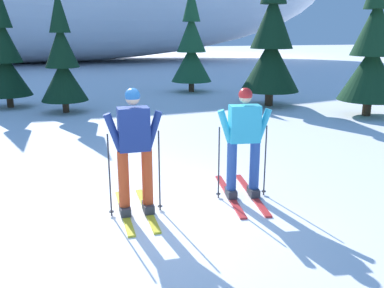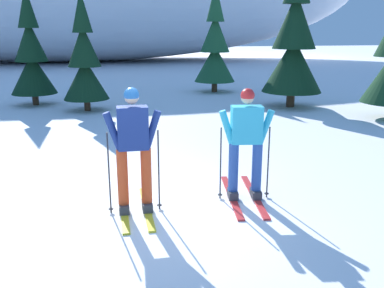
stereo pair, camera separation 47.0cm
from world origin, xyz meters
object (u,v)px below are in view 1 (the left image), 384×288
object	(u,v)px
pine_tree_far_right	(373,49)
pine_tree_far_left	(5,57)
skier_navy_jacket	(134,150)
pine_tree_center	(191,48)
skier_cyan_jacket	(244,142)
pine_tree_center_left	(62,62)
pine_tree_center_right	(272,42)

from	to	relation	value
pine_tree_far_right	pine_tree_far_left	bearing A→B (deg)	157.12
skier_navy_jacket	pine_tree_center	size ratio (longest dim) A/B	0.41
skier_cyan_jacket	pine_tree_center	xyz separation A→B (m)	(2.41, 11.42, 0.92)
pine_tree_far_left	pine_tree_center	world-z (taller)	pine_tree_center
skier_cyan_jacket	pine_tree_center_left	size ratio (longest dim) A/B	0.48
pine_tree_far_left	pine_tree_center	bearing A→B (deg)	15.50
skier_navy_jacket	pine_tree_far_right	distance (m)	9.45
pine_tree_center	pine_tree_far_right	distance (m)	7.41
skier_cyan_jacket	pine_tree_center_left	xyz separation A→B (m)	(-2.67, 8.08, 0.66)
pine_tree_far_left	pine_tree_center	size ratio (longest dim) A/B	0.91
pine_tree_center	skier_navy_jacket	bearing A→B (deg)	-109.39
pine_tree_center_right	skier_cyan_jacket	bearing A→B (deg)	-118.58
skier_navy_jacket	skier_cyan_jacket	bearing A→B (deg)	5.84
pine_tree_center_left	pine_tree_center_right	distance (m)	6.78
skier_cyan_jacket	pine_tree_center_right	world-z (taller)	pine_tree_center_right
pine_tree_far_left	pine_tree_far_right	world-z (taller)	pine_tree_far_right
skier_cyan_jacket	pine_tree_far_right	world-z (taller)	pine_tree_far_right
pine_tree_center	pine_tree_center_right	distance (m)	4.31
pine_tree_center_right	pine_tree_center	bearing A→B (deg)	112.57
pine_tree_center_right	pine_tree_center_left	bearing A→B (deg)	174.69
skier_cyan_jacket	skier_navy_jacket	distance (m)	1.68
pine_tree_far_left	pine_tree_center	distance (m)	7.14
skier_navy_jacket	pine_tree_far_left	world-z (taller)	pine_tree_far_left
skier_navy_jacket	pine_tree_center_left	world-z (taller)	pine_tree_center_left
skier_cyan_jacket	pine_tree_center_right	xyz separation A→B (m)	(4.06, 7.45, 1.23)
pine_tree_center_left	pine_tree_center	bearing A→B (deg)	33.41
pine_tree_center_left	pine_tree_center_right	world-z (taller)	pine_tree_center_right
pine_tree_center_right	pine_tree_far_right	world-z (taller)	pine_tree_center_right
skier_cyan_jacket	pine_tree_far_left	xyz separation A→B (m)	(-4.47, 9.52, 0.75)
skier_navy_jacket	pine_tree_center_right	bearing A→B (deg)	53.05
skier_navy_jacket	pine_tree_center_right	size ratio (longest dim) A/B	0.35
pine_tree_center	pine_tree_center_right	bearing A→B (deg)	-67.43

